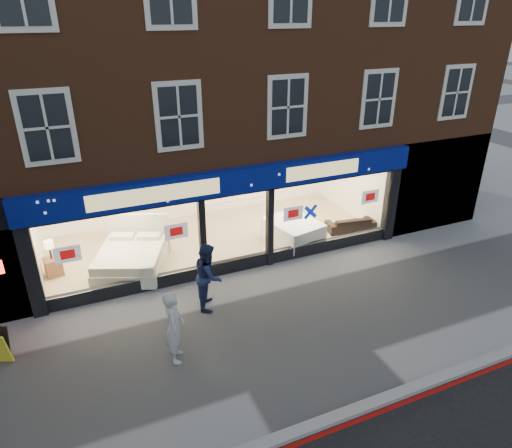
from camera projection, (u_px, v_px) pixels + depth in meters
ground at (282, 329)px, 11.32m from camera, size 120.00×120.00×0.00m
kerb_line at (354, 422)px, 8.75m from camera, size 60.00×0.10×0.01m
kerb_stone at (349, 413)px, 8.89m from camera, size 60.00×0.25×0.12m
showroom_floor at (215, 239)px, 15.66m from camera, size 11.00×4.50×0.10m
building at (189, 28)px, 14.23m from camera, size 19.00×8.26×10.30m
display_bed at (132, 257)px, 13.67m from camera, size 2.66×2.87×1.32m
bedside_table at (53, 267)px, 13.32m from camera, size 0.53×0.53×0.55m
mattress_stack at (293, 231)px, 15.30m from camera, size 1.75×2.03×0.70m
sofa at (350, 223)px, 16.06m from camera, size 1.80×0.94×0.50m
pedestrian_grey at (174, 327)px, 10.00m from camera, size 0.59×0.74×1.76m
pedestrian_blue at (208, 275)px, 11.86m from camera, size 0.96×1.07×1.82m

